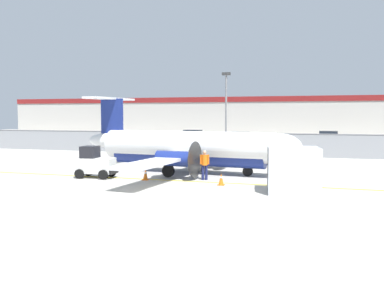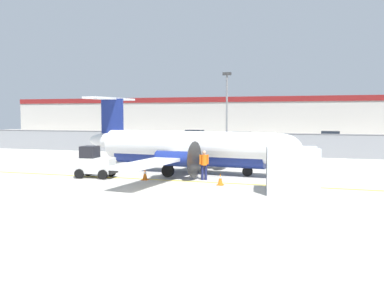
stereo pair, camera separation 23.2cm
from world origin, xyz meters
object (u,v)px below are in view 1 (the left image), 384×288
cargo_container (293,170)px  traffic_cone_near_left (145,175)px  apron_light_pole (226,108)px  ground_crew_worker (205,163)px  parked_car_1 (192,136)px  parked_car_0 (140,137)px  baggage_tug (95,163)px  parked_car_3 (286,143)px  commuter_airplane (191,148)px  traffic_cone_far_left (131,163)px  parked_car_2 (238,138)px  parked_car_4 (329,137)px  traffic_cone_near_right (221,179)px

cargo_container → traffic_cone_near_left: bearing=160.2°
apron_light_pole → ground_crew_worker: bearing=-83.3°
parked_car_1 → apron_light_pole: 22.32m
parked_car_0 → apron_light_pole: 21.50m
ground_crew_worker → baggage_tug: bearing=-102.6°
parked_car_0 → parked_car_1: bearing=36.0°
parked_car_3 → apron_light_pole: (-4.20, -8.98, 3.41)m
parked_car_1 → commuter_airplane: bearing=112.3°
ground_crew_worker → parked_car_3: (2.84, 20.62, -0.06)m
traffic_cone_near_left → baggage_tug: bearing=-180.0°
traffic_cone_near_left → traffic_cone_far_left: 6.06m
traffic_cone_far_left → parked_car_0: (-9.58, 22.90, 0.58)m
baggage_tug → cargo_container: size_ratio=0.90×
traffic_cone_near_left → parked_car_0: parked_car_0 is taller
parked_car_0 → parked_car_3: bearing=-23.0°
ground_crew_worker → traffic_cone_near_left: 3.46m
ground_crew_worker → parked_car_1: same height
ground_crew_worker → parked_car_2: (-3.33, 27.16, -0.06)m
parked_car_4 → traffic_cone_near_left: bearing=-108.3°
baggage_tug → parked_car_4: 36.65m
traffic_cone_near_right → parked_car_4: 34.96m
baggage_tug → parked_car_1: (-4.06, 32.77, 0.04)m
apron_light_pole → traffic_cone_far_left: bearing=-124.1°
parked_car_3 → parked_car_4: 13.04m
ground_crew_worker → traffic_cone_far_left: 7.68m
parked_car_3 → traffic_cone_near_right: bearing=-88.9°
traffic_cone_far_left → parked_car_1: parked_car_1 is taller
traffic_cone_far_left → ground_crew_worker: bearing=-31.4°
parked_car_3 → apron_light_pole: apron_light_pole is taller
parked_car_1 → apron_light_pole: apron_light_pole is taller
parked_car_4 → apron_light_pole: apron_light_pole is taller
parked_car_2 → parked_car_4: 11.98m
parked_car_1 → parked_car_0: bearing=45.9°
traffic_cone_near_left → parked_car_4: size_ratio=0.15×
traffic_cone_near_right → apron_light_pole: (-2.70, 13.18, 3.99)m
traffic_cone_near_left → apron_light_pole: apron_light_pole is taller
traffic_cone_far_left → commuter_airplane: bearing=-16.7°
parked_car_0 → parked_car_3: same height
cargo_container → parked_car_3: 23.42m
commuter_airplane → apron_light_pole: size_ratio=2.21×
apron_light_pole → commuter_airplane: bearing=-91.4°
parked_car_0 → parked_car_1: 7.35m
baggage_tug → parked_car_1: bearing=92.7°
commuter_airplane → traffic_cone_near_left: 4.16m
baggage_tug → parked_car_0: (-9.63, 27.98, 0.04)m
commuter_airplane → parked_car_3: size_ratio=3.71×
parked_car_3 → traffic_cone_near_left: bearing=-100.7°
parked_car_4 → parked_car_2: bearing=-152.5°
traffic_cone_near_right → ground_crew_worker: bearing=131.1°
traffic_cone_near_right → parked_car_1: size_ratio=0.15×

